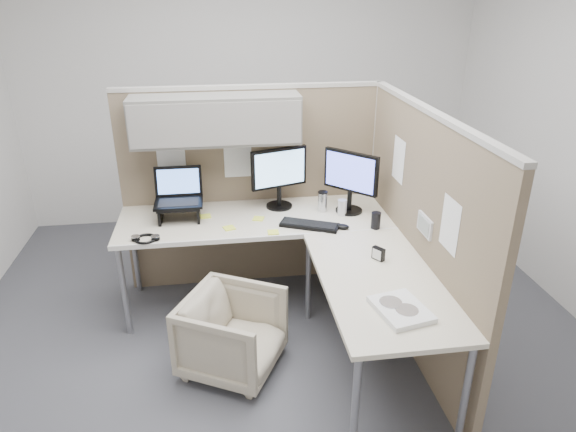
{
  "coord_description": "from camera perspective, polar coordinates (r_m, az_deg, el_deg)",
  "views": [
    {
      "loc": [
        -0.36,
        -2.92,
        2.28
      ],
      "look_at": [
        0.1,
        0.25,
        0.85
      ],
      "focal_mm": 32.0,
      "sensor_mm": 36.0,
      "label": 1
    }
  ],
  "objects": [
    {
      "name": "headphones",
      "position": [
        3.56,
        -15.54,
        -2.43
      ],
      "size": [
        0.19,
        0.17,
        0.03
      ],
      "rotation": [
        0.0,
        0.0,
        -0.11
      ],
      "color": "black",
      "rests_on": "desk"
    },
    {
      "name": "soda_can_green",
      "position": [
        3.63,
        9.73,
        -0.49
      ],
      "size": [
        0.07,
        0.07,
        0.12
      ],
      "primitive_type": "cylinder",
      "color": "black",
      "rests_on": "desk"
    },
    {
      "name": "sticky_note_a",
      "position": [
        3.63,
        -6.55,
        -1.33
      ],
      "size": [
        0.1,
        0.1,
        0.01
      ],
      "primitive_type": "cube",
      "rotation": [
        0.0,
        0.0,
        0.31
      ],
      "color": "#E9F540",
      "rests_on": "desk"
    },
    {
      "name": "soda_can_silver",
      "position": [
        3.82,
        6.04,
        0.95
      ],
      "size": [
        0.07,
        0.07,
        0.12
      ],
      "primitive_type": "cylinder",
      "color": "silver",
      "rests_on": "desk"
    },
    {
      "name": "partition_right",
      "position": [
        3.44,
        14.08,
        -1.84
      ],
      "size": [
        0.07,
        2.03,
        1.63
      ],
      "color": "#806D54",
      "rests_on": "ground"
    },
    {
      "name": "laptop_station",
      "position": [
        3.8,
        -12.03,
        1.71
      ],
      "size": [
        0.34,
        0.29,
        0.36
      ],
      "color": "black",
      "rests_on": "desk"
    },
    {
      "name": "sticky_note_c",
      "position": [
        3.84,
        -9.14,
        -0.02
      ],
      "size": [
        0.09,
        0.09,
        0.01
      ],
      "primitive_type": "cube",
      "rotation": [
        0.0,
        0.0,
        0.13
      ],
      "color": "#E9F540",
      "rests_on": "desk"
    },
    {
      "name": "monitor_left",
      "position": [
        3.86,
        -1.0,
        4.78
      ],
      "size": [
        0.43,
        0.2,
        0.47
      ],
      "rotation": [
        0.0,
        0.0,
        0.31
      ],
      "color": "black",
      "rests_on": "desk"
    },
    {
      "name": "travel_mug",
      "position": [
        3.87,
        3.86,
        1.65
      ],
      "size": [
        0.07,
        0.07,
        0.16
      ],
      "color": "silver",
      "rests_on": "desk"
    },
    {
      "name": "sticky_note_d",
      "position": [
        3.75,
        -3.31,
        -0.29
      ],
      "size": [
        0.09,
        0.09,
        0.01
      ],
      "primitive_type": "cube",
      "rotation": [
        0.0,
        0.0,
        -0.3
      ],
      "color": "#E9F540",
      "rests_on": "desk"
    },
    {
      "name": "sticky_note_b",
      "position": [
        3.54,
        -1.66,
        -1.81
      ],
      "size": [
        0.08,
        0.08,
        0.01
      ],
      "primitive_type": "cube",
      "rotation": [
        0.0,
        0.0,
        -0.02
      ],
      "color": "#E9F540",
      "rests_on": "desk"
    },
    {
      "name": "desk_clock",
      "position": [
        3.23,
        10.0,
        -4.15
      ],
      "size": [
        0.07,
        0.08,
        0.08
      ],
      "rotation": [
        0.0,
        0.0,
        -0.96
      ],
      "color": "black",
      "rests_on": "desk"
    },
    {
      "name": "partition_back",
      "position": [
        3.93,
        -5.81,
        6.44
      ],
      "size": [
        2.0,
        0.36,
        1.63
      ],
      "color": "#806D54",
      "rests_on": "ground"
    },
    {
      "name": "ground",
      "position": [
        3.72,
        -1.0,
        -13.74
      ],
      "size": [
        4.5,
        4.5,
        0.0
      ],
      "primitive_type": "plane",
      "color": "#424248",
      "rests_on": "ground"
    },
    {
      "name": "office_chair",
      "position": [
        3.35,
        -6.19,
        -12.49
      ],
      "size": [
        0.73,
        0.75,
        0.58
      ],
      "primitive_type": "imported",
      "rotation": [
        0.0,
        0.0,
        1.08
      ],
      "color": "#B7AE91",
      "rests_on": "ground"
    },
    {
      "name": "mouse",
      "position": [
        3.61,
        6.08,
        -1.17
      ],
      "size": [
        0.11,
        0.1,
        0.03
      ],
      "primitive_type": "ellipsoid",
      "rotation": [
        0.0,
        0.0,
        -0.43
      ],
      "color": "black",
      "rests_on": "desk"
    },
    {
      "name": "desk",
      "position": [
        3.47,
        0.7,
        -3.26
      ],
      "size": [
        2.0,
        1.98,
        0.73
      ],
      "color": "beige",
      "rests_on": "ground"
    },
    {
      "name": "paper_stack",
      "position": [
        2.78,
        12.43,
        -10.09
      ],
      "size": [
        0.3,
        0.35,
        0.03
      ],
      "rotation": [
        0.0,
        0.0,
        0.21
      ],
      "color": "white",
      "rests_on": "desk"
    },
    {
      "name": "monitor_right",
      "position": [
        3.81,
        6.97,
        4.32
      ],
      "size": [
        0.33,
        0.34,
        0.47
      ],
      "rotation": [
        0.0,
        0.0,
        -0.8
      ],
      "color": "black",
      "rests_on": "desk"
    },
    {
      "name": "keyboard",
      "position": [
        3.63,
        2.4,
        -1.01
      ],
      "size": [
        0.43,
        0.3,
        0.02
      ],
      "primitive_type": "cube",
      "rotation": [
        0.0,
        0.0,
        -0.43
      ],
      "color": "black",
      "rests_on": "desk"
    }
  ]
}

